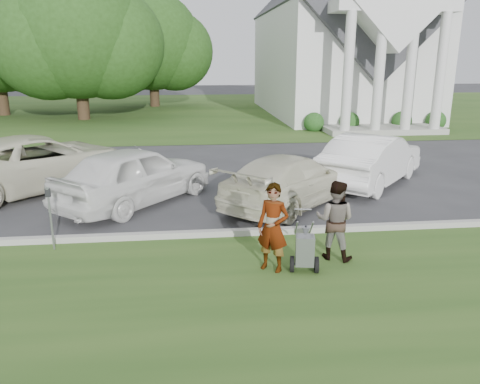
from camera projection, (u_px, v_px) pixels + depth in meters
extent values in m
plane|color=#333335|center=(252.00, 245.00, 10.02)|extent=(120.00, 120.00, 0.00)
cube|color=#284819|center=(278.00, 319.00, 7.15)|extent=(80.00, 7.00, 0.01)
cube|color=#284819|center=(205.00, 110.00, 35.81)|extent=(80.00, 30.00, 0.01)
cube|color=#9E9E93|center=(249.00, 232.00, 10.53)|extent=(80.00, 0.18, 0.15)
cube|color=white|center=(334.00, 63.00, 32.91)|extent=(9.00, 16.00, 7.00)
cube|color=#38383D|center=(337.00, 10.00, 31.94)|extent=(9.19, 17.00, 9.19)
cube|color=#9E9E93|center=(382.00, 129.00, 25.05)|extent=(6.20, 2.60, 0.30)
cylinder|color=white|center=(348.00, 76.00, 23.06)|extent=(0.50, 0.50, 6.00)
cylinder|color=white|center=(379.00, 75.00, 23.22)|extent=(0.50, 0.50, 6.00)
cylinder|color=white|center=(410.00, 75.00, 23.39)|extent=(0.50, 0.50, 6.00)
cylinder|color=white|center=(440.00, 75.00, 23.55)|extent=(0.50, 0.50, 6.00)
cube|color=white|center=(394.00, 6.00, 23.15)|extent=(6.20, 2.00, 0.60)
cube|color=white|center=(394.00, 0.00, 23.07)|extent=(5.09, 2.20, 5.09)
sphere|color=#1E4C19|center=(314.00, 122.00, 25.46)|extent=(1.10, 1.10, 1.10)
sphere|color=#1E4C19|center=(349.00, 122.00, 25.67)|extent=(1.10, 1.10, 1.10)
sphere|color=#1E4C19|center=(402.00, 121.00, 25.98)|extent=(1.10, 1.10, 1.10)
sphere|color=#1E4C19|center=(436.00, 121.00, 26.19)|extent=(1.10, 1.10, 1.10)
cylinder|color=#332316|center=(82.00, 94.00, 29.76)|extent=(0.76, 0.76, 3.20)
sphere|color=#234715|center=(76.00, 29.00, 28.68)|extent=(8.40, 8.40, 8.40)
sphere|color=#234715|center=(109.00, 44.00, 29.39)|extent=(6.89, 6.89, 6.89)
sphere|color=#234715|center=(48.00, 40.00, 28.39)|extent=(7.22, 7.22, 7.22)
cylinder|color=#332316|center=(1.00, 89.00, 31.95)|extent=(0.76, 0.76, 3.60)
sphere|color=#234715|center=(28.00, 37.00, 31.50)|extent=(7.54, 7.54, 7.54)
cylinder|color=#332316|center=(154.00, 88.00, 37.85)|extent=(0.76, 0.76, 3.00)
sphere|color=#234715|center=(152.00, 41.00, 36.85)|extent=(7.60, 7.60, 7.60)
sphere|color=#234715|center=(174.00, 51.00, 37.52)|extent=(6.23, 6.23, 6.23)
sphere|color=#234715|center=(132.00, 49.00, 36.56)|extent=(6.54, 6.54, 6.54)
cylinder|color=black|center=(292.00, 264.00, 8.72)|extent=(0.13, 0.32, 0.31)
cylinder|color=black|center=(316.00, 265.00, 8.69)|extent=(0.13, 0.32, 0.31)
cylinder|color=#2D2D33|center=(304.00, 264.00, 8.70)|extent=(0.51, 0.13, 0.04)
cube|color=gray|center=(305.00, 250.00, 8.63)|extent=(0.38, 0.33, 0.57)
cone|color=gray|center=(306.00, 231.00, 8.52)|extent=(0.20, 0.20, 0.16)
cylinder|color=#2D2D33|center=(306.00, 227.00, 8.50)|extent=(0.04, 0.04, 0.06)
cylinder|color=gray|center=(296.00, 228.00, 9.04)|extent=(0.16, 0.75, 0.54)
cylinder|color=gray|center=(311.00, 228.00, 9.02)|extent=(0.16, 0.75, 0.54)
cylinder|color=gray|center=(303.00, 209.00, 9.31)|extent=(0.33, 0.09, 0.03)
imported|color=#999999|center=(273.00, 228.00, 8.60)|extent=(0.73, 0.67, 1.68)
imported|color=#999999|center=(335.00, 221.00, 9.13)|extent=(0.97, 0.90, 1.59)
cylinder|color=gray|center=(51.00, 224.00, 9.59)|extent=(0.04, 0.04, 1.17)
cube|color=#2D2D33|center=(48.00, 193.00, 9.41)|extent=(0.10, 0.07, 0.17)
cylinder|color=gray|center=(47.00, 189.00, 9.38)|extent=(0.09, 0.09, 0.03)
imported|color=beige|center=(40.00, 162.00, 14.10)|extent=(6.24, 5.99, 1.65)
imported|color=white|center=(135.00, 175.00, 12.65)|extent=(4.48, 4.86, 1.61)
imported|color=beige|center=(290.00, 180.00, 12.56)|extent=(4.67, 4.73, 1.37)
imported|color=white|center=(372.00, 159.00, 14.64)|extent=(4.49, 4.72, 1.59)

